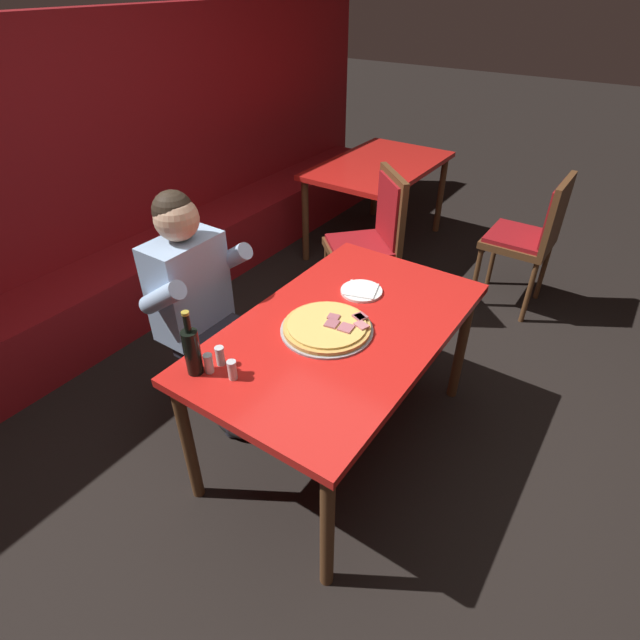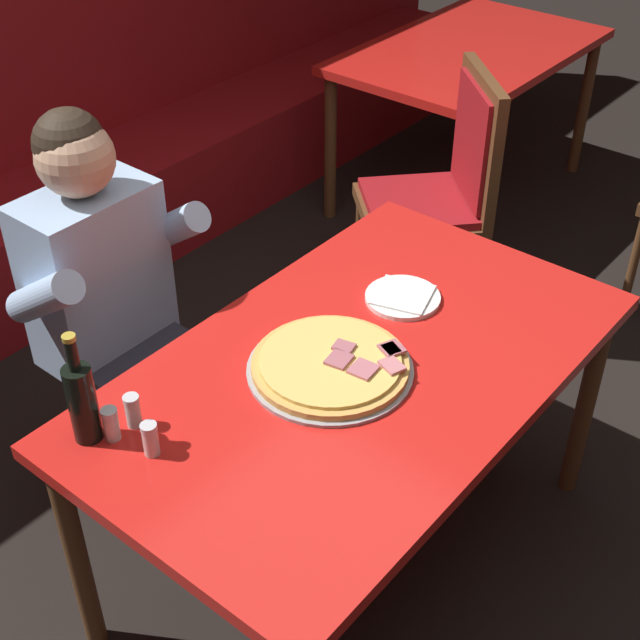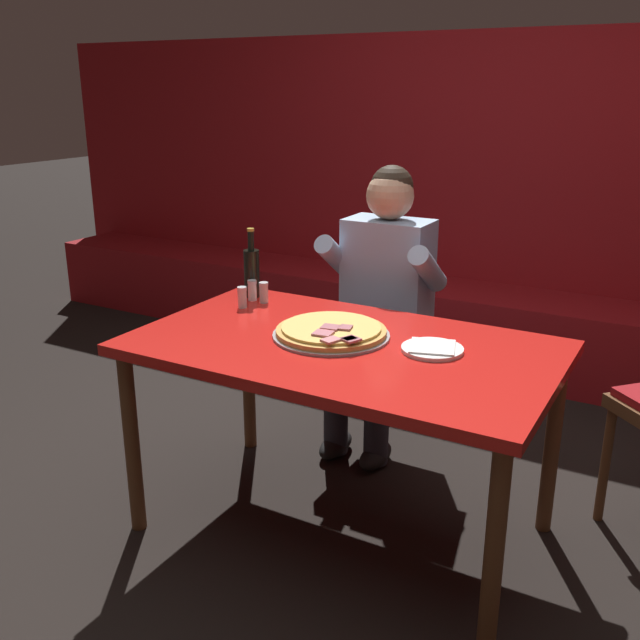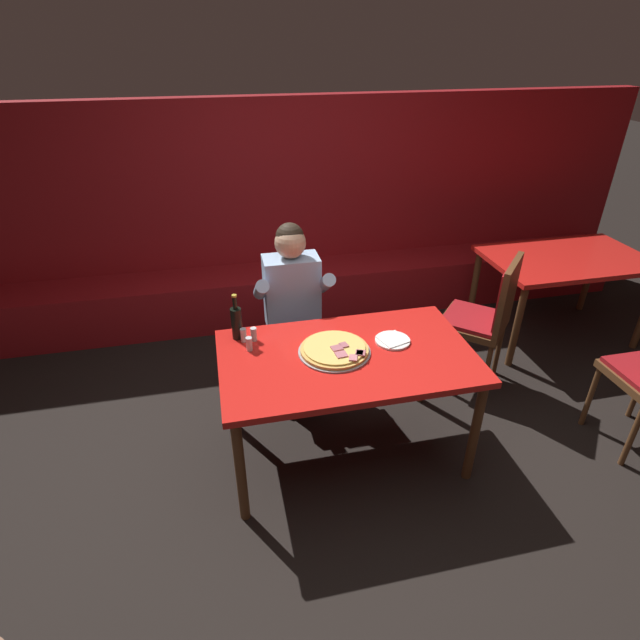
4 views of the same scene
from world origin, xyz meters
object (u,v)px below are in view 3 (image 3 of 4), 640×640
object	(u,v)px
shaker_oregano	(242,298)
shaker_black_pepper	(252,291)
shaker_red_pepper_flakes	(264,293)
diner_seated_blue_shirt	(379,297)
plate_white_paper	(432,349)
main_dining_table	(343,363)
pizza	(331,332)
beer_bottle	(252,271)

from	to	relation	value
shaker_oregano	shaker_black_pepper	bearing A→B (deg)	102.71
shaker_red_pepper_flakes	diner_seated_blue_shirt	bearing A→B (deg)	53.94
plate_white_paper	shaker_black_pepper	distance (m)	0.89
shaker_black_pepper	shaker_red_pepper_flakes	size ratio (longest dim) A/B	1.00
main_dining_table	pizza	distance (m)	0.12
shaker_black_pepper	shaker_oregano	distance (m)	0.11
shaker_red_pepper_flakes	beer_bottle	bearing A→B (deg)	151.09
main_dining_table	shaker_red_pepper_flakes	bearing A→B (deg)	152.12
main_dining_table	shaker_oregano	size ratio (longest dim) A/B	17.04
main_dining_table	shaker_black_pepper	xyz separation A→B (m)	(-0.57, 0.27, 0.11)
main_dining_table	diner_seated_blue_shirt	world-z (taller)	diner_seated_blue_shirt
plate_white_paper	shaker_oregano	size ratio (longest dim) A/B	2.44
shaker_black_pepper	diner_seated_blue_shirt	xyz separation A→B (m)	(0.38, 0.44, -0.08)
pizza	beer_bottle	size ratio (longest dim) A/B	1.44
pizza	shaker_black_pepper	world-z (taller)	shaker_black_pepper
main_dining_table	pizza	world-z (taller)	pizza
diner_seated_blue_shirt	shaker_red_pepper_flakes	bearing A→B (deg)	-126.06
beer_bottle	shaker_oregano	size ratio (longest dim) A/B	3.40
shaker_red_pepper_flakes	shaker_black_pepper	bearing A→B (deg)	175.78
shaker_red_pepper_flakes	diner_seated_blue_shirt	distance (m)	0.55
main_dining_table	diner_seated_blue_shirt	bearing A→B (deg)	104.70
main_dining_table	shaker_black_pepper	size ratio (longest dim) A/B	17.04
plate_white_paper	shaker_black_pepper	bearing A→B (deg)	167.16
pizza	shaker_oregano	xyz separation A→B (m)	(-0.48, 0.13, 0.02)
pizza	plate_white_paper	bearing A→B (deg)	5.95
shaker_black_pepper	shaker_oregano	world-z (taller)	same
plate_white_paper	main_dining_table	bearing A→B (deg)	-166.13
main_dining_table	diner_seated_blue_shirt	xyz separation A→B (m)	(-0.19, 0.71, 0.03)
pizza	diner_seated_blue_shirt	xyz separation A→B (m)	(-0.12, 0.67, -0.06)
main_dining_table	beer_bottle	distance (m)	0.70
shaker_black_pepper	shaker_oregano	size ratio (longest dim) A/B	1.00
main_dining_table	pizza	bearing A→B (deg)	151.12
shaker_oregano	shaker_red_pepper_flakes	bearing A→B (deg)	69.81
pizza	shaker_red_pepper_flakes	world-z (taller)	shaker_red_pepper_flakes
shaker_oregano	diner_seated_blue_shirt	bearing A→B (deg)	56.53
pizza	shaker_red_pepper_flakes	size ratio (longest dim) A/B	4.88
diner_seated_blue_shirt	shaker_oregano	bearing A→B (deg)	-123.47
shaker_black_pepper	shaker_oregano	xyz separation A→B (m)	(0.02, -0.11, 0.00)
main_dining_table	plate_white_paper	xyz separation A→B (m)	(0.30, 0.07, 0.08)
pizza	beer_bottle	distance (m)	0.61
main_dining_table	beer_bottle	bearing A→B (deg)	151.96
diner_seated_blue_shirt	pizza	bearing A→B (deg)	-79.86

